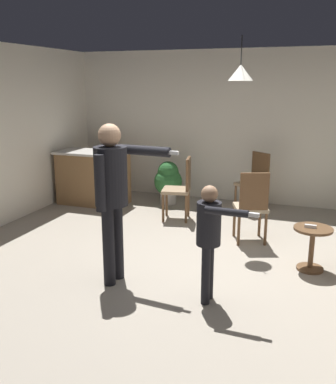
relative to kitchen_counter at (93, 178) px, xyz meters
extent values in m
plane|color=#9E9384|center=(2.45, -2.09, -0.48)|extent=(7.68, 7.68, 0.00)
cube|color=silver|center=(2.45, 1.11, 0.87)|extent=(6.40, 0.10, 2.70)
cube|color=olive|center=(0.00, 0.00, -0.02)|extent=(1.20, 0.60, 0.91)
cube|color=beige|center=(0.00, 0.00, 0.45)|extent=(1.26, 0.66, 0.04)
cylinder|color=brown|center=(3.79, -1.65, 0.03)|extent=(0.44, 0.44, 0.03)
cylinder|color=brown|center=(3.79, -1.65, -0.23)|extent=(0.06, 0.06, 0.49)
cylinder|color=brown|center=(3.79, -1.65, -0.46)|extent=(0.31, 0.31, 0.03)
cylinder|color=black|center=(1.76, -2.59, -0.04)|extent=(0.13, 0.13, 0.87)
cylinder|color=black|center=(1.75, -2.77, -0.04)|extent=(0.13, 0.13, 0.87)
cylinder|color=black|center=(1.76, -2.68, 0.71)|extent=(0.35, 0.35, 0.62)
sphere|color=tan|center=(1.76, -2.68, 1.13)|extent=(0.24, 0.24, 0.24)
cylinder|color=black|center=(2.06, -2.51, 0.97)|extent=(0.59, 0.15, 0.10)
cube|color=white|center=(2.38, -2.54, 0.97)|extent=(0.13, 0.05, 0.04)
cylinder|color=black|center=(1.74, -2.88, 0.67)|extent=(0.10, 0.10, 0.58)
cylinder|color=black|center=(2.84, -2.70, -0.18)|extent=(0.09, 0.09, 0.60)
cylinder|color=black|center=(2.83, -2.83, -0.18)|extent=(0.09, 0.09, 0.60)
cylinder|color=black|center=(2.84, -2.77, 0.34)|extent=(0.24, 0.24, 0.43)
sphere|color=#9E7556|center=(2.84, -2.77, 0.63)|extent=(0.16, 0.16, 0.16)
cylinder|color=black|center=(2.84, -2.63, 0.32)|extent=(0.07, 0.07, 0.40)
cylinder|color=black|center=(3.03, -2.91, 0.52)|extent=(0.40, 0.08, 0.07)
cube|color=white|center=(3.26, -2.92, 0.52)|extent=(0.13, 0.04, 0.04)
cylinder|color=brown|center=(3.00, 0.47, -0.25)|extent=(0.04, 0.04, 0.45)
cylinder|color=brown|center=(2.71, 0.68, -0.25)|extent=(0.04, 0.04, 0.45)
cylinder|color=brown|center=(2.78, 0.18, -0.25)|extent=(0.04, 0.04, 0.45)
cylinder|color=brown|center=(2.50, 0.40, -0.25)|extent=(0.04, 0.04, 0.45)
cube|color=#997F60|center=(2.75, 0.43, 0.00)|extent=(0.59, 0.59, 0.05)
cube|color=brown|center=(2.86, 0.58, 0.27)|extent=(0.33, 0.26, 0.50)
cylinder|color=brown|center=(2.85, -1.16, -0.25)|extent=(0.04, 0.04, 0.45)
cylinder|color=brown|center=(3.18, -1.04, -0.25)|extent=(0.04, 0.04, 0.45)
cylinder|color=brown|center=(2.72, -0.83, -0.25)|extent=(0.04, 0.04, 0.45)
cylinder|color=brown|center=(3.06, -0.70, -0.25)|extent=(0.04, 0.04, 0.45)
cube|color=tan|center=(2.95, -0.93, 0.00)|extent=(0.54, 0.54, 0.05)
cube|color=brown|center=(3.02, -1.11, 0.27)|extent=(0.37, 0.17, 0.50)
cylinder|color=brown|center=(1.90, -0.51, -0.25)|extent=(0.04, 0.04, 0.45)
cylinder|color=brown|center=(1.83, -0.15, -0.25)|extent=(0.04, 0.04, 0.45)
cylinder|color=brown|center=(1.55, -0.58, -0.25)|extent=(0.04, 0.04, 0.45)
cylinder|color=brown|center=(1.48, -0.22, -0.25)|extent=(0.04, 0.04, 0.45)
cube|color=#997F60|center=(1.69, -0.37, 0.00)|extent=(0.49, 0.49, 0.05)
cube|color=brown|center=(1.88, -0.33, 0.27)|extent=(0.11, 0.38, 0.50)
cylinder|color=#B7B2AD|center=(1.26, 0.45, -0.36)|extent=(0.29, 0.29, 0.23)
sphere|color=#2D6B33|center=(1.26, 0.45, -0.07)|extent=(0.50, 0.50, 0.50)
sphere|color=#2D6B33|center=(1.26, 0.45, 0.10)|extent=(0.38, 0.38, 0.38)
cube|color=white|center=(3.75, -1.66, 0.06)|extent=(0.13, 0.04, 0.04)
cone|color=silver|center=(2.76, -1.00, 1.77)|extent=(0.32, 0.32, 0.20)
cylinder|color=black|center=(2.76, -1.00, 2.04)|extent=(0.01, 0.01, 0.36)
camera|label=1|loc=(3.79, -6.57, 1.66)|focal=39.98mm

